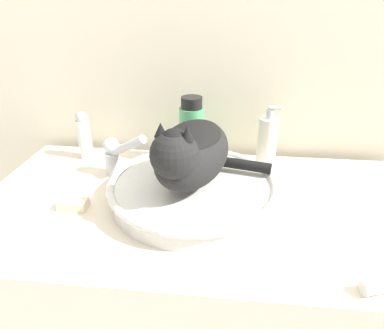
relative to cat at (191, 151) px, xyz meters
The scene contains 9 objects.
wall_back 0.41m from the cat, 86.47° to the left, with size 8.00×0.05×2.40m.
vanity_counter 0.57m from the cat, ahead, with size 1.13×0.59×0.85m.
sink_basin 0.11m from the cat, 81.30° to the left, with size 0.42×0.42×0.06m.
cat is the anchor object (origin of this frame).
faucet 0.27m from the cat, 152.33° to the left, with size 0.14×0.09×0.15m.
deodorant_stick 0.43m from the cat, 148.12° to the left, with size 0.04×0.04×0.15m.
soap_pump_bottle 0.31m from the cat, 48.47° to the left, with size 0.06×0.06×0.19m.
mouthwash_bottle 0.23m from the cat, 96.18° to the left, with size 0.07×0.07×0.21m.
soap_bar 0.32m from the cat, 168.70° to the right, with size 0.07×0.04×0.02m.
Camera 1 is at (0.06, -0.43, 1.32)m, focal length 32.00 mm.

